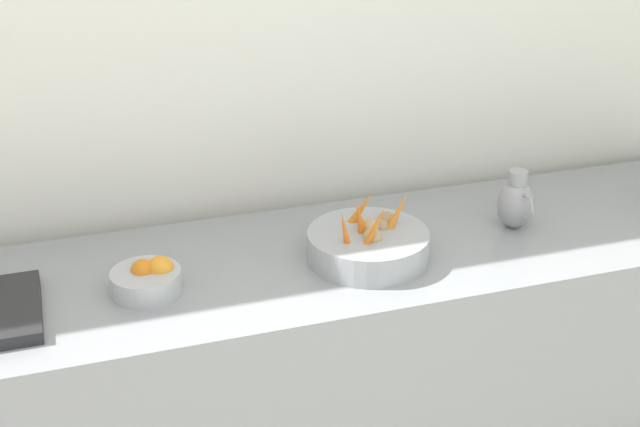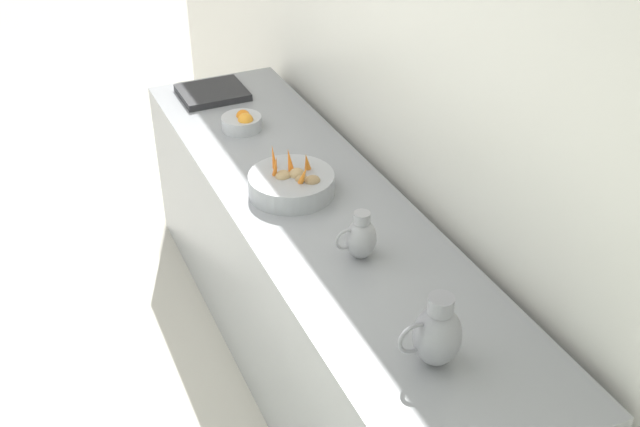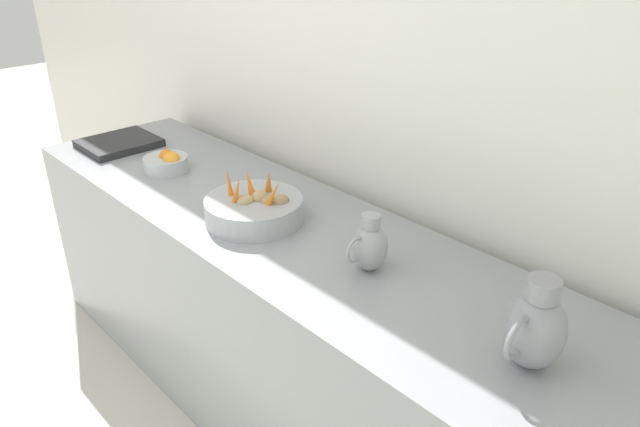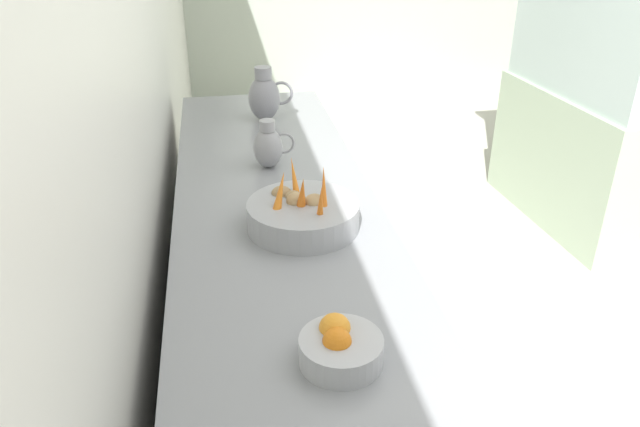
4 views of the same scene
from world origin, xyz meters
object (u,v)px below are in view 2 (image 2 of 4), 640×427
object	(u,v)px
vegetable_colander	(292,183)
metal_pitcher_short	(361,237)
metal_pitcher_tall	(437,334)
orange_bowl	(242,122)

from	to	relation	value
vegetable_colander	metal_pitcher_short	size ratio (longest dim) A/B	1.88
vegetable_colander	metal_pitcher_tall	xyz separation A→B (m)	(-0.02, 1.10, 0.06)
vegetable_colander	metal_pitcher_short	bearing A→B (deg)	96.34
metal_pitcher_short	vegetable_colander	bearing A→B (deg)	-83.66
vegetable_colander	metal_pitcher_tall	bearing A→B (deg)	90.96
orange_bowl	metal_pitcher_short	xyz separation A→B (m)	(-0.05, 1.17, 0.05)
vegetable_colander	orange_bowl	bearing A→B (deg)	-90.93
orange_bowl	metal_pitcher_tall	distance (m)	1.75
metal_pitcher_tall	metal_pitcher_short	distance (m)	0.58
vegetable_colander	orange_bowl	distance (m)	0.65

